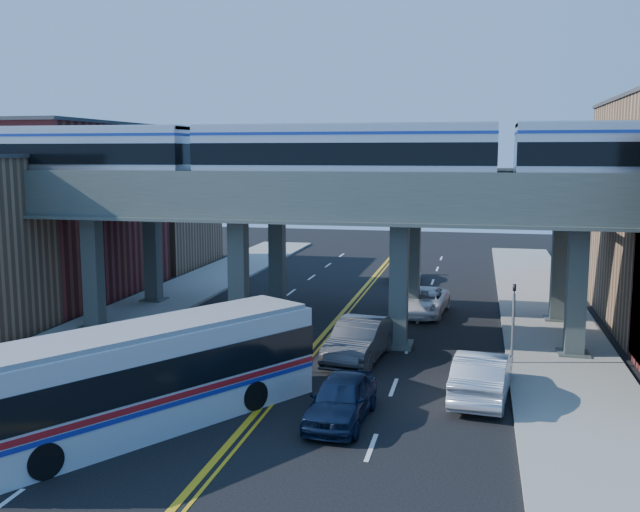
% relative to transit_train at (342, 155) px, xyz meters
% --- Properties ---
extents(ground, '(120.00, 120.00, 0.00)m').
position_rel_transit_train_xyz_m(ground, '(-1.25, -8.00, -9.14)').
color(ground, black).
rests_on(ground, ground).
extents(sidewalk_west, '(5.00, 70.00, 0.16)m').
position_rel_transit_train_xyz_m(sidewalk_west, '(-12.75, 2.00, -9.06)').
color(sidewalk_west, gray).
rests_on(sidewalk_west, ground).
extents(sidewalk_east, '(5.00, 70.00, 0.16)m').
position_rel_transit_train_xyz_m(sidewalk_east, '(10.25, 2.00, -9.06)').
color(sidewalk_east, gray).
rests_on(sidewalk_east, ground).
extents(building_west_b, '(8.00, 14.00, 11.00)m').
position_rel_transit_train_xyz_m(building_west_b, '(-19.75, 8.00, -3.64)').
color(building_west_b, maroon).
rests_on(building_west_b, ground).
extents(building_west_c, '(8.00, 10.00, 8.00)m').
position_rel_transit_train_xyz_m(building_west_c, '(-19.75, 21.00, -5.14)').
color(building_west_c, '#996E4F').
rests_on(building_west_c, ground).
extents(building_east_c, '(8.00, 10.00, 9.00)m').
position_rel_transit_train_xyz_m(building_east_c, '(17.25, 21.00, -4.64)').
color(building_east_c, maroon).
rests_on(building_east_c, ground).
extents(elevated_viaduct_near, '(52.00, 3.60, 7.40)m').
position_rel_transit_train_xyz_m(elevated_viaduct_near, '(-1.25, 0.00, -2.67)').
color(elevated_viaduct_near, '#46524D').
rests_on(elevated_viaduct_near, ground).
extents(elevated_viaduct_far, '(52.00, 3.60, 7.40)m').
position_rel_transit_train_xyz_m(elevated_viaduct_far, '(-1.25, 7.00, -2.67)').
color(elevated_viaduct_far, '#46524D').
rests_on(elevated_viaduct_far, ground).
extents(transit_train, '(44.03, 2.76, 3.21)m').
position_rel_transit_train_xyz_m(transit_train, '(0.00, 0.00, 0.00)').
color(transit_train, black).
rests_on(transit_train, elevated_viaduct_near).
extents(stop_sign, '(0.76, 0.09, 2.63)m').
position_rel_transit_train_xyz_m(stop_sign, '(-0.95, -5.00, -7.38)').
color(stop_sign, slate).
rests_on(stop_sign, ground).
extents(traffic_signal, '(0.15, 0.18, 4.10)m').
position_rel_transit_train_xyz_m(traffic_signal, '(7.95, -2.00, -6.84)').
color(traffic_signal, slate).
rests_on(traffic_signal, ground).
extents(transit_bus, '(9.36, 12.53, 3.35)m').
position_rel_transit_train_xyz_m(transit_bus, '(-4.45, -11.98, -7.42)').
color(transit_bus, silver).
rests_on(transit_bus, ground).
extents(car_lane_a, '(2.14, 4.82, 1.61)m').
position_rel_transit_train_xyz_m(car_lane_a, '(1.89, -10.00, -8.33)').
color(car_lane_a, black).
rests_on(car_lane_a, ground).
extents(car_lane_b, '(2.62, 5.85, 1.86)m').
position_rel_transit_train_xyz_m(car_lane_b, '(1.30, -2.58, -8.21)').
color(car_lane_b, '#313133').
rests_on(car_lane_b, ground).
extents(car_lane_c, '(3.02, 5.64, 1.51)m').
position_rel_transit_train_xyz_m(car_lane_c, '(3.37, 7.40, -8.39)').
color(car_lane_c, white).
rests_on(car_lane_c, ground).
extents(car_lane_d, '(2.90, 5.71, 1.59)m').
position_rel_transit_train_xyz_m(car_lane_d, '(1.19, 18.16, -8.34)').
color(car_lane_d, '#A7A6AB').
rests_on(car_lane_d, ground).
extents(car_parked_curb, '(2.47, 5.68, 1.82)m').
position_rel_transit_train_xyz_m(car_parked_curb, '(6.66, -6.52, -8.23)').
color(car_parked_curb, '#B4B3B8').
rests_on(car_parked_curb, ground).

